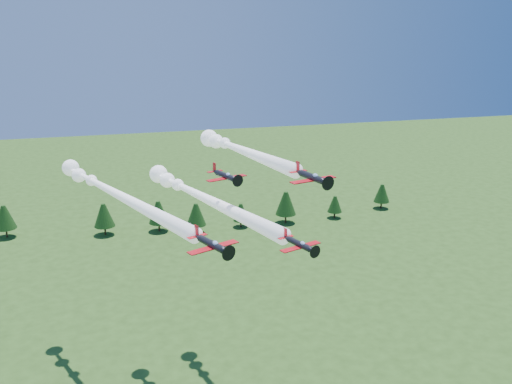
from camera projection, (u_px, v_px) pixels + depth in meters
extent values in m
cylinder|color=black|center=(299.00, 244.00, 80.54)|extent=(2.42, 4.83, 0.89)
cone|color=black|center=(312.00, 250.00, 78.33)|extent=(1.10, 1.05, 0.89)
cone|color=black|center=(314.00, 251.00, 77.91)|extent=(0.50, 0.51, 0.39)
cylinder|color=black|center=(315.00, 252.00, 77.79)|extent=(1.77, 0.65, 1.87)
cube|color=red|center=(301.00, 247.00, 80.34)|extent=(6.61, 3.30, 0.11)
cube|color=red|center=(286.00, 237.00, 83.02)|extent=(2.68, 1.56, 0.06)
cube|color=red|center=(285.00, 232.00, 82.89)|extent=(0.35, 0.82, 1.29)
ellipsoid|color=#90B6DF|center=(303.00, 243.00, 79.81)|extent=(0.96, 1.22, 0.55)
sphere|color=white|center=(178.00, 185.00, 109.91)|extent=(2.30, 2.30, 2.30)
sphere|color=white|center=(168.00, 180.00, 113.66)|extent=(3.00, 3.00, 3.00)
sphere|color=white|center=(157.00, 175.00, 117.42)|extent=(3.70, 3.70, 3.70)
cylinder|color=black|center=(212.00, 244.00, 83.16)|extent=(3.32, 5.96, 1.11)
cone|color=black|center=(225.00, 251.00, 80.52)|extent=(1.41, 1.35, 1.11)
cone|color=black|center=(228.00, 253.00, 80.01)|extent=(0.64, 0.65, 0.49)
cylinder|color=black|center=(229.00, 253.00, 79.87)|extent=(2.17, 0.93, 2.33)
cube|color=red|center=(213.00, 247.00, 82.93)|extent=(8.15, 4.53, 0.13)
cube|color=red|center=(197.00, 236.00, 86.13)|extent=(3.33, 2.10, 0.08)
cube|color=red|center=(197.00, 230.00, 85.96)|extent=(0.50, 1.01, 1.61)
ellipsoid|color=#90B6DF|center=(215.00, 243.00, 82.28)|extent=(1.25, 1.54, 0.69)
sphere|color=white|center=(90.00, 180.00, 117.20)|extent=(2.30, 2.30, 2.30)
sphere|color=white|center=(80.00, 174.00, 121.54)|extent=(3.00, 3.00, 3.00)
sphere|color=white|center=(70.00, 169.00, 125.88)|extent=(3.70, 3.70, 3.70)
cylinder|color=black|center=(312.00, 177.00, 91.59)|extent=(2.59, 6.08, 1.11)
cone|color=black|center=(325.00, 182.00, 88.69)|extent=(1.33, 1.25, 1.11)
cone|color=black|center=(327.00, 183.00, 88.13)|extent=(0.60, 0.61, 0.49)
cylinder|color=black|center=(328.00, 183.00, 87.98)|extent=(2.26, 0.63, 2.33)
cube|color=red|center=(313.00, 180.00, 91.32)|extent=(8.32, 3.53, 0.13)
cube|color=red|center=(298.00, 171.00, 94.84)|extent=(3.35, 1.73, 0.08)
cube|color=red|center=(298.00, 166.00, 94.68)|extent=(0.36, 1.04, 1.61)
ellipsoid|color=#90B6DF|center=(315.00, 176.00, 90.63)|extent=(1.11, 1.49, 0.69)
sphere|color=white|center=(224.00, 143.00, 117.34)|extent=(2.30, 2.30, 2.30)
sphere|color=white|center=(216.00, 140.00, 120.47)|extent=(3.00, 3.00, 3.00)
sphere|color=white|center=(208.00, 137.00, 123.59)|extent=(3.70, 3.70, 3.70)
cylinder|color=black|center=(225.00, 176.00, 93.61)|extent=(2.63, 5.20, 0.96)
cone|color=black|center=(235.00, 180.00, 91.24)|extent=(1.19, 1.13, 0.96)
cone|color=black|center=(237.00, 180.00, 90.78)|extent=(0.54, 0.55, 0.42)
cylinder|color=black|center=(238.00, 181.00, 90.65)|extent=(1.91, 0.71, 2.01)
cube|color=red|center=(227.00, 178.00, 93.40)|extent=(7.12, 3.59, 0.12)
cube|color=red|center=(215.00, 171.00, 96.28)|extent=(2.89, 1.70, 0.07)
cube|color=red|center=(214.00, 167.00, 96.14)|extent=(0.39, 0.89, 1.39)
ellipsoid|color=#90B6DF|center=(228.00, 175.00, 92.82)|extent=(1.03, 1.31, 0.60)
cylinder|color=#382314|center=(105.00, 230.00, 195.40)|extent=(0.60, 0.60, 3.09)
cone|color=#173911|center=(104.00, 215.00, 193.83)|extent=(7.06, 7.06, 7.95)
cylinder|color=#382314|center=(286.00, 218.00, 207.15)|extent=(0.60, 0.60, 3.26)
cone|color=#173911|center=(286.00, 203.00, 205.50)|extent=(7.45, 7.45, 8.39)
cylinder|color=#382314|center=(159.00, 227.00, 198.85)|extent=(0.60, 0.60, 3.03)
cone|color=#173911|center=(158.00, 212.00, 197.31)|extent=(6.92, 6.92, 7.79)
cylinder|color=#382314|center=(241.00, 224.00, 203.01)|extent=(0.60, 0.60, 2.39)
cone|color=#173911|center=(241.00, 212.00, 201.80)|extent=(5.47, 5.47, 6.16)
cylinder|color=#382314|center=(197.00, 229.00, 197.06)|extent=(0.60, 0.60, 2.95)
cone|color=#173911|center=(196.00, 214.00, 195.56)|extent=(6.75, 6.75, 7.60)
cylinder|color=#382314|center=(7.00, 233.00, 193.10)|extent=(0.60, 0.60, 3.14)
cone|color=#173911|center=(5.00, 217.00, 191.51)|extent=(7.18, 7.18, 8.07)
cylinder|color=#382314|center=(381.00, 205.00, 223.41)|extent=(0.60, 0.60, 2.70)
cone|color=#173911|center=(382.00, 193.00, 222.04)|extent=(6.18, 6.18, 6.95)
cylinder|color=#382314|center=(334.00, 215.00, 212.44)|extent=(0.60, 0.60, 2.36)
cone|color=#173911|center=(335.00, 204.00, 211.25)|extent=(5.39, 5.39, 6.06)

